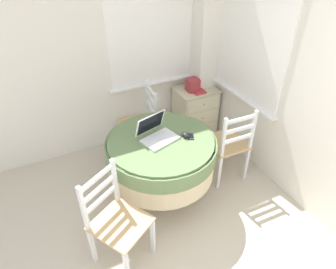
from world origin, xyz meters
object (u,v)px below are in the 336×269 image
object	(u,v)px
dining_chair_near_back_window	(141,123)
storage_box	(193,85)
dining_chair_near_right_window	(228,145)
cell_phone	(191,136)
laptop	(157,134)
round_dining_table	(161,154)
computer_mouse	(185,135)
dining_chair_camera_near	(116,221)
corner_cabinet	(195,110)
book_on_cabinet	(197,90)

from	to	relation	value
dining_chair_near_back_window	storage_box	world-z (taller)	dining_chair_near_back_window
dining_chair_near_right_window	cell_phone	bearing A→B (deg)	-174.55
laptop	round_dining_table	bearing A→B (deg)	-65.50
computer_mouse	dining_chair_camera_near	bearing A→B (deg)	-154.16
computer_mouse	dining_chair_near_back_window	bearing A→B (deg)	98.90
computer_mouse	dining_chair_near_right_window	xyz separation A→B (m)	(0.57, 0.03, -0.33)
computer_mouse	dining_chair_camera_near	distance (m)	1.03
corner_cabinet	storage_box	bearing A→B (deg)	-167.27
round_dining_table	laptop	world-z (taller)	laptop
cell_phone	dining_chair_near_right_window	size ratio (longest dim) A/B	0.13
laptop	dining_chair_camera_near	distance (m)	0.89
laptop	book_on_cabinet	distance (m)	1.31
corner_cabinet	book_on_cabinet	size ratio (longest dim) A/B	2.56
cell_phone	corner_cabinet	size ratio (longest dim) A/B	0.18
cell_phone	dining_chair_camera_near	world-z (taller)	dining_chair_camera_near
storage_box	computer_mouse	bearing A→B (deg)	-123.47
computer_mouse	corner_cabinet	bearing A→B (deg)	54.21
laptop	cell_phone	bearing A→B (deg)	-23.18
round_dining_table	storage_box	xyz separation A→B (m)	(0.90, 0.94, 0.16)
dining_chair_near_back_window	dining_chair_near_right_window	xyz separation A→B (m)	(0.71, -0.84, 0.00)
laptop	book_on_cabinet	xyz separation A→B (m)	(0.97, 0.86, -0.14)
laptop	computer_mouse	size ratio (longest dim) A/B	4.28
laptop	computer_mouse	xyz separation A→B (m)	(0.26, -0.11, -0.03)
laptop	corner_cabinet	world-z (taller)	laptop
laptop	cell_phone	size ratio (longest dim) A/B	3.42
dining_chair_camera_near	dining_chair_near_back_window	bearing A→B (deg)	60.10
dining_chair_camera_near	book_on_cabinet	world-z (taller)	dining_chair_camera_near
book_on_cabinet	laptop	bearing A→B (deg)	-138.30
computer_mouse	corner_cabinet	world-z (taller)	computer_mouse
dining_chair_camera_near	book_on_cabinet	distance (m)	2.13
round_dining_table	dining_chair_near_right_window	world-z (taller)	dining_chair_near_right_window
dining_chair_camera_near	corner_cabinet	world-z (taller)	dining_chair_camera_near
dining_chair_near_right_window	book_on_cabinet	size ratio (longest dim) A/B	3.61
book_on_cabinet	storage_box	bearing A→B (deg)	154.69
computer_mouse	cell_phone	world-z (taller)	computer_mouse
round_dining_table	computer_mouse	distance (m)	0.32
computer_mouse	corner_cabinet	size ratio (longest dim) A/B	0.14
computer_mouse	book_on_cabinet	bearing A→B (deg)	53.88
round_dining_table	dining_chair_near_back_window	world-z (taller)	dining_chair_near_back_window
storage_box	book_on_cabinet	bearing A→B (deg)	-25.31
round_dining_table	laptop	size ratio (longest dim) A/B	2.73
computer_mouse	dining_chair_near_back_window	xyz separation A→B (m)	(-0.14, 0.87, -0.33)
laptop	computer_mouse	world-z (taller)	laptop
dining_chair_camera_near	laptop	bearing A→B (deg)	40.88
dining_chair_camera_near	book_on_cabinet	size ratio (longest dim) A/B	3.61
round_dining_table	dining_chair_near_right_window	xyz separation A→B (m)	(0.81, -0.03, -0.13)
laptop	storage_box	xyz separation A→B (m)	(0.92, 0.89, -0.07)
laptop	book_on_cabinet	size ratio (longest dim) A/B	1.56
round_dining_table	book_on_cabinet	bearing A→B (deg)	43.97
round_dining_table	storage_box	world-z (taller)	storage_box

